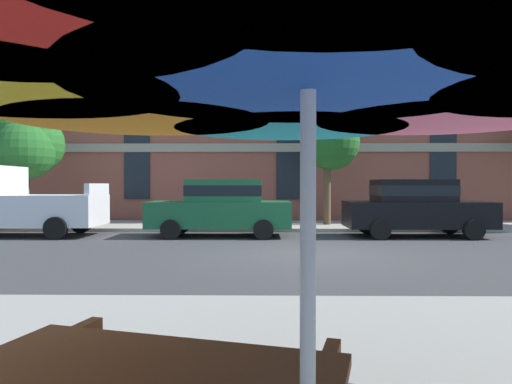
# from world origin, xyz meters

# --- Properties ---
(ground_plane) EXTENTS (120.00, 120.00, 0.00)m
(ground_plane) POSITION_xyz_m (0.00, 0.00, 0.00)
(ground_plane) COLOR #38383A
(sidewalk_far) EXTENTS (56.00, 3.60, 0.12)m
(sidewalk_far) POSITION_xyz_m (0.00, 6.80, 0.06)
(sidewalk_far) COLOR #9E998E
(sidewalk_far) RESTS_ON ground
(apartment_building) EXTENTS (45.64, 12.08, 19.20)m
(apartment_building) POSITION_xyz_m (0.00, 14.99, 9.60)
(apartment_building) COLOR #934C3D
(apartment_building) RESTS_ON ground
(pickup_white) EXTENTS (5.10, 2.12, 2.20)m
(pickup_white) POSITION_xyz_m (-9.04, 3.70, 1.03)
(pickup_white) COLOR silver
(pickup_white) RESTS_ON ground
(sedan_green) EXTENTS (4.40, 1.98, 1.78)m
(sedan_green) POSITION_xyz_m (-2.43, 3.70, 0.95)
(sedan_green) COLOR #195933
(sedan_green) RESTS_ON ground
(sedan_black) EXTENTS (4.40, 1.98, 1.78)m
(sedan_black) POSITION_xyz_m (3.62, 3.70, 0.95)
(sedan_black) COLOR black
(sedan_black) RESTS_ON ground
(street_tree_left) EXTENTS (2.70, 2.61, 4.60)m
(street_tree_left) POSITION_xyz_m (-9.96, 6.39, 3.21)
(street_tree_left) COLOR #4C3823
(street_tree_left) RESTS_ON ground
(street_tree_middle) EXTENTS (2.12, 2.10, 4.27)m
(street_tree_middle) POSITION_xyz_m (1.38, 6.73, 3.23)
(street_tree_middle) COLOR brown
(street_tree_middle) RESTS_ON ground
(patio_umbrella) EXTENTS (3.86, 3.86, 2.58)m
(patio_umbrella) POSITION_xyz_m (-0.97, -9.00, 2.24)
(patio_umbrella) COLOR silver
(patio_umbrella) RESTS_ON ground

